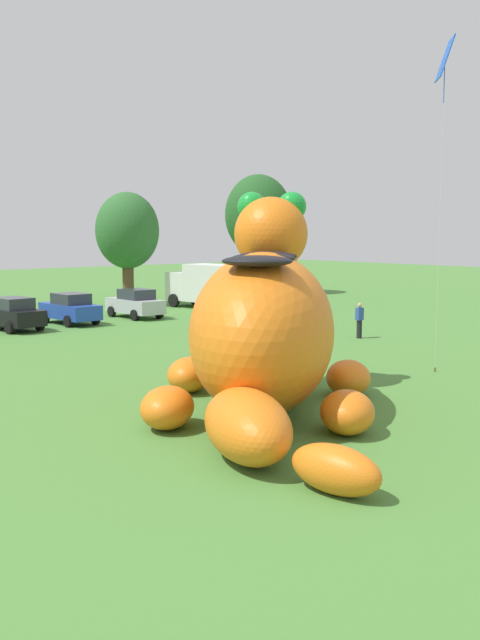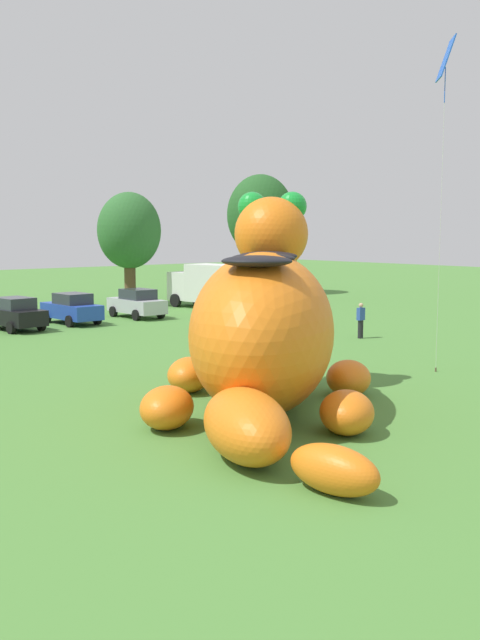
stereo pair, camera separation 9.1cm
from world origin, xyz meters
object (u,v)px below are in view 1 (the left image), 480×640
object	(u,v)px
car_black	(12,314)
spectator_near_inflatable	(253,328)
car_silver	(135,303)
car_blue	(70,309)
box_truck	(210,285)
giant_inflatable_creature	(263,330)
spectator_mid_field	(359,321)
tethered_flying_kite	(445,65)

from	to	relation	value
car_black	spectator_near_inflatable	world-z (taller)	car_black
car_black	car_silver	size ratio (longest dim) A/B	1.03
car_blue	box_truck	xyz separation A→B (m)	(10.99, 1.38, 0.74)
car_black	giant_inflatable_creature	bearing A→B (deg)	-94.69
spectator_mid_field	tethered_flying_kite	bearing A→B (deg)	-121.07
car_silver	spectator_near_inflatable	size ratio (longest dim) A/B	2.40
car_blue	spectator_mid_field	xyz separation A→B (m)	(7.95, -14.09, -0.01)
car_silver	tethered_flying_kite	bearing A→B (deg)	-92.27
car_black	car_blue	bearing A→B (deg)	6.85
car_black	tethered_flying_kite	size ratio (longest dim) A/B	0.36
box_truck	spectator_near_inflatable	world-z (taller)	box_truck
car_blue	car_silver	size ratio (longest dim) A/B	1.01
spectator_near_inflatable	tethered_flying_kite	world-z (taller)	tethered_flying_kite
giant_inflatable_creature	spectator_near_inflatable	xyz separation A→B (m)	(7.53, 8.93, -1.50)
spectator_mid_field	car_blue	bearing A→B (deg)	119.44
car_blue	car_silver	bearing A→B (deg)	2.08
box_truck	spectator_near_inflatable	xyz separation A→B (m)	(-8.76, -14.17, -0.75)
car_silver	tethered_flying_kite	xyz separation A→B (m)	(-0.86, -21.64, 10.05)
car_black	spectator_near_inflatable	xyz separation A→B (m)	(5.78, -12.37, -0.01)
giant_inflatable_creature	tethered_flying_kite	bearing A→B (deg)	1.65
spectator_near_inflatable	spectator_mid_field	distance (m)	5.87
spectator_near_inflatable	tethered_flying_kite	bearing A→B (deg)	-81.63
box_truck	tethered_flying_kite	size ratio (longest dim) A/B	0.55
car_silver	car_black	bearing A→B (deg)	-175.77
car_silver	tethered_flying_kite	world-z (taller)	tethered_flying_kite
car_black	box_truck	distance (m)	14.67
car_black	car_blue	world-z (taller)	same
car_blue	car_black	bearing A→B (deg)	-173.15
car_black	spectator_mid_field	size ratio (longest dim) A/B	2.48
car_silver	spectator_mid_field	world-z (taller)	car_silver
giant_inflatable_creature	car_blue	world-z (taller)	giant_inflatable_creature
car_blue	box_truck	world-z (taller)	box_truck
car_black	car_silver	xyz separation A→B (m)	(7.91, 0.59, 0.00)
car_blue	spectator_mid_field	world-z (taller)	car_blue
car_blue	tethered_flying_kite	distance (m)	23.97
box_truck	spectator_near_inflatable	distance (m)	16.68
spectator_near_inflatable	spectator_mid_field	xyz separation A→B (m)	(5.73, -1.29, 0.00)
giant_inflatable_creature	tethered_flying_kite	distance (m)	12.28
giant_inflatable_creature	car_silver	world-z (taller)	giant_inflatable_creature
car_silver	spectator_mid_field	size ratio (longest dim) A/B	2.40
car_silver	spectator_mid_field	xyz separation A→B (m)	(3.59, -14.25, -0.01)
spectator_mid_field	tethered_flying_kite	size ratio (longest dim) A/B	0.14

